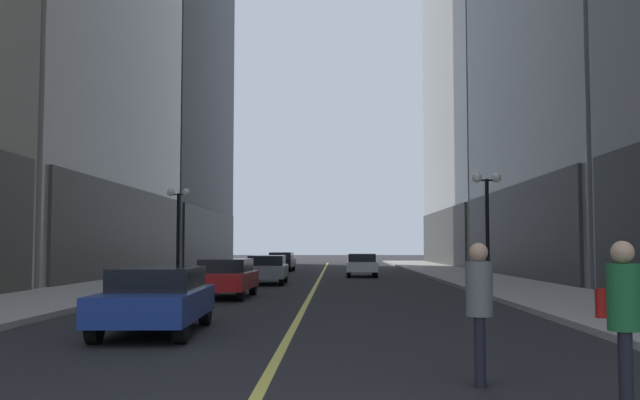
# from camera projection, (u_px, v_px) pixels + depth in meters

# --- Properties ---
(ground_plane) EXTENTS (200.00, 200.00, 0.00)m
(ground_plane) POSITION_uv_depth(u_px,v_px,m) (320.00, 278.00, 39.39)
(ground_plane) COLOR #262628
(sidewalk_left) EXTENTS (4.50, 78.00, 0.15)m
(sidewalk_left) POSITION_uv_depth(u_px,v_px,m) (173.00, 276.00, 39.60)
(sidewalk_left) COLOR #ADA8A0
(sidewalk_left) RESTS_ON ground
(sidewalk_right) EXTENTS (4.50, 78.00, 0.15)m
(sidewalk_right) POSITION_uv_depth(u_px,v_px,m) (469.00, 276.00, 39.20)
(sidewalk_right) COLOR #ADA8A0
(sidewalk_right) RESTS_ON ground
(lane_centre_stripe) EXTENTS (0.16, 70.00, 0.01)m
(lane_centre_stripe) POSITION_uv_depth(u_px,v_px,m) (320.00, 278.00, 39.40)
(lane_centre_stripe) COLOR #E5D64C
(lane_centre_stripe) RESTS_ON ground
(building_right_far) EXTENTS (11.47, 26.00, 44.28)m
(building_right_far) POSITION_uv_depth(u_px,v_px,m) (501.00, 26.00, 65.39)
(building_right_far) COLOR #A8A399
(building_right_far) RESTS_ON ground
(car_blue) EXTENTS (1.98, 4.36, 1.32)m
(car_blue) POSITION_uv_depth(u_px,v_px,m) (157.00, 298.00, 14.32)
(car_blue) COLOR navy
(car_blue) RESTS_ON ground
(car_red) EXTENTS (1.82, 4.27, 1.32)m
(car_red) POSITION_uv_depth(u_px,v_px,m) (226.00, 277.00, 24.11)
(car_red) COLOR #B21919
(car_red) RESTS_ON ground
(car_grey) EXTENTS (1.90, 4.42, 1.32)m
(car_grey) POSITION_uv_depth(u_px,v_px,m) (267.00, 268.00, 32.90)
(car_grey) COLOR slate
(car_grey) RESTS_ON ground
(car_white) EXTENTS (1.81, 4.14, 1.32)m
(car_white) POSITION_uv_depth(u_px,v_px,m) (362.00, 264.00, 40.74)
(car_white) COLOR silver
(car_white) RESTS_ON ground
(car_black) EXTENTS (1.80, 4.59, 1.32)m
(car_black) POSITION_uv_depth(u_px,v_px,m) (281.00, 261.00, 49.47)
(car_black) COLOR black
(car_black) RESTS_ON ground
(pedestrian_in_green_parka) EXTENTS (0.43, 0.43, 1.82)m
(pedestrian_in_green_parka) POSITION_uv_depth(u_px,v_px,m) (624.00, 313.00, 7.36)
(pedestrian_in_green_parka) COLOR black
(pedestrian_in_green_parka) RESTS_ON ground
(pedestrian_in_grey_suit) EXTENTS (0.40, 0.40, 1.80)m
(pedestrian_in_grey_suit) POSITION_uv_depth(u_px,v_px,m) (479.00, 302.00, 8.95)
(pedestrian_in_grey_suit) COLOR black
(pedestrian_in_grey_suit) RESTS_ON ground
(street_lamp_left_far) EXTENTS (1.06, 0.36, 4.43)m
(street_lamp_left_far) POSITION_uv_depth(u_px,v_px,m) (178.00, 214.00, 32.72)
(street_lamp_left_far) COLOR black
(street_lamp_left_far) RESTS_ON ground
(street_lamp_right_mid) EXTENTS (1.06, 0.36, 4.43)m
(street_lamp_right_mid) POSITION_uv_depth(u_px,v_px,m) (487.00, 205.00, 25.68)
(street_lamp_right_mid) COLOR black
(street_lamp_right_mid) RESTS_ON ground
(fire_hydrant_right) EXTENTS (0.28, 0.28, 0.80)m
(fire_hydrant_right) POSITION_uv_depth(u_px,v_px,m) (602.00, 307.00, 15.91)
(fire_hydrant_right) COLOR red
(fire_hydrant_right) RESTS_ON ground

